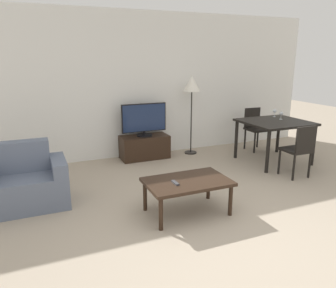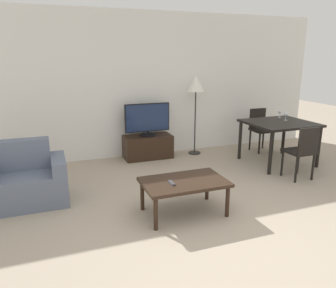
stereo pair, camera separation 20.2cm
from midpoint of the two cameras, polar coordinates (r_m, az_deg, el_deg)
ground_plane at (r=3.63m, az=11.79°, el=-16.70°), size 18.00×18.00×0.00m
wall_back at (r=6.28m, az=-4.61°, el=10.08°), size 7.75×0.06×2.70m
armchair at (r=4.66m, az=-22.50°, el=-6.10°), size 1.04×0.66×0.82m
tv_stand at (r=6.25m, az=-2.62°, el=-0.48°), size 0.90×0.44×0.44m
tv at (r=6.12m, az=-2.67°, el=4.26°), size 0.86×0.30×0.61m
coffee_table at (r=4.02m, az=4.28°, el=-7.01°), size 1.02×0.64×0.43m
dining_table at (r=6.19m, az=19.70°, el=2.81°), size 1.12×1.03×0.76m
dining_chair_near at (r=5.52m, az=23.34°, el=-0.93°), size 0.40×0.40×0.86m
dining_chair_far at (r=6.97m, az=16.55°, el=2.83°), size 0.40×0.40×0.86m
floor_lamp at (r=6.36m, az=5.79°, el=9.79°), size 0.33×0.33×1.53m
remote_primary at (r=3.90m, az=2.14°, el=-6.79°), size 0.04×0.15×0.02m
wine_glass_left at (r=6.36m, az=20.73°, el=4.78°), size 0.07×0.07×0.15m
wine_glass_center at (r=6.60m, az=19.74°, el=5.22°), size 0.07×0.07×0.15m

